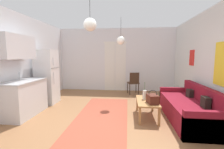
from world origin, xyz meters
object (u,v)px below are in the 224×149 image
Objects in this scene: bamboo_vase at (145,95)px; accent_chair at (134,82)px; handbag at (153,99)px; pendant_lamp_near at (90,25)px; coffee_table at (147,102)px; refrigerator at (47,77)px; pendant_lamp_far at (121,40)px; couch at (190,109)px.

accent_chair is at bearing 95.16° from bamboo_vase.
handbag is 2.16m from pendant_lamp_near.
coffee_table is 3.25m from refrigerator.
bamboo_vase is 1.90m from pendant_lamp_far.
refrigerator reaches higher than bamboo_vase.
coffee_table is 0.31m from handbag.
refrigerator reaches higher than accent_chair.
pendant_lamp_near is 1.92m from pendant_lamp_far.
coffee_table is at bearing 110.64° from handbag.
pendant_lamp_far is (-0.81, 1.34, 1.47)m from handbag.
bamboo_vase is at bearing -56.58° from pendant_lamp_far.
bamboo_vase is 0.65× the size of pendant_lamp_near.
handbag is at bearing -69.36° from coffee_table.
accent_chair is (-0.20, 2.23, -0.05)m from bamboo_vase.
handbag is at bearing 83.73° from accent_chair.
pendant_lamp_near is (-1.19, -0.83, 1.61)m from bamboo_vase.
bamboo_vase is at bearing 171.98° from couch.
bamboo_vase is 2.24m from accent_chair.
pendant_lamp_near is at bearing -149.08° from coffee_table.
pendant_lamp_far reaches higher than accent_chair.
accent_chair is at bearing 118.14° from couch.
handbag is 2.59m from accent_chair.
refrigerator is 2.51× the size of pendant_lamp_near.
refrigerator is (-4.10, 0.95, 0.59)m from couch.
pendant_lamp_far is (2.37, 0.21, 1.15)m from refrigerator.
couch is at bearing -3.54° from coffee_table.
refrigerator is 1.96× the size of accent_chair.
pendant_lamp_far reaches higher than bamboo_vase.
accent_chair is at bearing 69.45° from pendant_lamp_far.
couch is 4.76× the size of bamboo_vase.
handbag is (0.09, -0.24, 0.16)m from coffee_table.
accent_chair is at bearing 97.80° from handbag.
couch is 2.72m from pendant_lamp_far.
couch is 4.25m from refrigerator.
refrigerator is at bearing 167.03° from couch.
coffee_table is 0.59× the size of refrigerator.
couch is at bearing -12.97° from refrigerator.
bamboo_vase is at bearing 35.10° from pendant_lamp_near.
pendant_lamp_far is (-1.74, 1.16, 1.74)m from couch.
accent_chair is 2.00m from pendant_lamp_far.
pendant_lamp_far reaches higher than refrigerator.
coffee_table is at bearing -56.82° from bamboo_vase.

